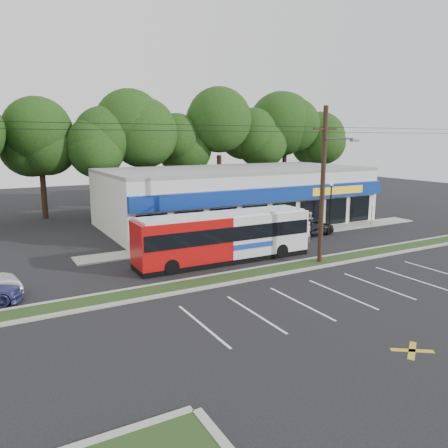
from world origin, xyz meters
TOP-DOWN VIEW (x-y plane):
  - ground at (0.00, 0.00)m, footprint 120.00×120.00m
  - grass_strip at (0.00, 1.00)m, footprint 40.00×1.60m
  - curb_south at (0.00, 0.15)m, footprint 40.00×0.25m
  - curb_north at (0.00, 1.85)m, footprint 40.00×0.25m
  - sidewalk at (5.00, 9.00)m, footprint 32.00×2.20m
  - strip_mall at (5.50, 15.91)m, footprint 25.00×12.55m
  - utility_pole at (2.83, 0.93)m, footprint 50.00×2.77m
  - lamp_post at (11.00, 8.80)m, footprint 0.30×0.30m
  - sign_post at (16.00, 8.57)m, footprint 0.45×0.10m
  - tree_line at (4.00, 26.00)m, footprint 46.76×6.76m
  - metrobus at (-2.18, 4.50)m, footprint 12.09×2.69m
  - car_dark at (8.00, 7.86)m, footprint 4.55×2.18m
  - pedestrian_a at (6.14, 6.00)m, footprint 0.62×0.43m
  - pedestrian_b at (8.26, 8.39)m, footprint 1.13×1.03m

SIDE VIEW (x-z plane):
  - ground at x=0.00m, z-range 0.00..0.00m
  - sidewalk at x=5.00m, z-range 0.00..0.10m
  - grass_strip at x=0.00m, z-range 0.00..0.12m
  - curb_south at x=0.00m, z-range 0.00..0.14m
  - curb_north at x=0.00m, z-range 0.00..0.14m
  - car_dark at x=8.00m, z-range 0.00..1.50m
  - pedestrian_a at x=6.14m, z-range 0.00..1.65m
  - pedestrian_b at x=8.26m, z-range 0.00..1.90m
  - sign_post at x=16.00m, z-range 0.44..2.67m
  - metrobus at x=-2.18m, z-range 0.10..3.34m
  - strip_mall at x=5.50m, z-range 0.00..5.30m
  - lamp_post at x=11.00m, z-range 0.55..4.80m
  - utility_pole at x=2.83m, z-range 0.41..10.41m
  - tree_line at x=4.00m, z-range 2.50..14.33m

